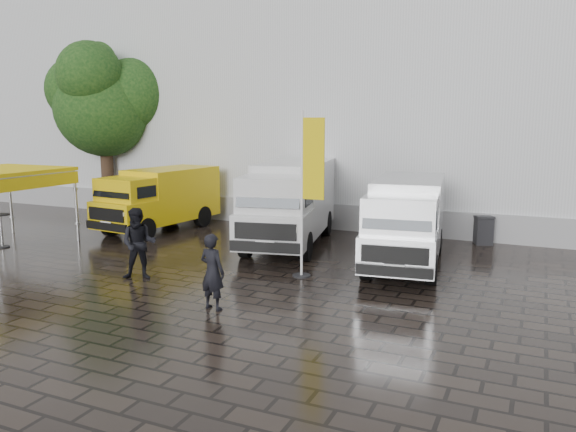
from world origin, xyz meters
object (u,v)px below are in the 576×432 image
at_px(cocktail_table, 1,231).
at_px(wheelie_bin, 484,230).
at_px(van_silver, 406,223).
at_px(flagpole, 308,187).
at_px(van_yellow, 159,200).
at_px(person_tent, 139,244).
at_px(van_white, 290,205).
at_px(person_front, 212,272).

xyz_separation_m(cocktail_table, wheelie_bin, (14.61, 7.15, -0.07)).
relative_size(van_silver, flagpole, 1.29).
height_order(van_silver, flagpole, flagpole).
bearing_deg(flagpole, wheelie_bin, 57.96).
distance_m(cocktail_table, wheelie_bin, 16.27).
bearing_deg(van_yellow, van_silver, -1.50).
distance_m(van_silver, person_tent, 7.54).
relative_size(van_white, person_front, 3.70).
xyz_separation_m(van_white, cocktail_table, (-8.61, -4.33, -0.82)).
height_order(van_yellow, van_silver, van_silver).
height_order(van_silver, cocktail_table, van_silver).
height_order(van_silver, wheelie_bin, van_silver).
xyz_separation_m(van_yellow, person_tent, (3.64, -5.66, -0.22)).
distance_m(van_white, van_silver, 4.34).
height_order(van_white, cocktail_table, van_white).
bearing_deg(van_silver, person_front, -125.71).
height_order(van_white, wheelie_bin, van_white).
bearing_deg(van_white, person_tent, -121.34).
bearing_deg(flagpole, person_tent, -153.54).
xyz_separation_m(van_white, van_silver, (4.19, -1.11, -0.14)).
relative_size(van_yellow, van_silver, 0.89).
distance_m(van_white, flagpole, 4.17).
bearing_deg(cocktail_table, person_front, -14.04).
distance_m(van_yellow, flagpole, 8.59).
height_order(person_front, person_tent, person_tent).
height_order(flagpole, wheelie_bin, flagpole).
relative_size(van_silver, person_front, 3.31).
distance_m(wheelie_bin, person_tent, 11.49).
height_order(wheelie_bin, person_tent, person_tent).
relative_size(van_yellow, flagpole, 1.15).
height_order(wheelie_bin, person_front, person_front).
relative_size(van_silver, cocktail_table, 5.09).
distance_m(van_white, person_tent, 5.82).
xyz_separation_m(van_silver, person_tent, (-6.15, -4.35, -0.28)).
bearing_deg(cocktail_table, flagpole, 4.69).
bearing_deg(van_yellow, flagpole, -19.35).
xyz_separation_m(van_yellow, cocktail_table, (-3.02, -4.53, -0.61)).
xyz_separation_m(flagpole, wheelie_bin, (3.93, 6.27, -1.96)).
bearing_deg(van_white, person_front, -92.04).
distance_m(van_yellow, van_silver, 9.87).
height_order(van_white, person_front, van_white).
bearing_deg(van_silver, van_yellow, 165.02).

